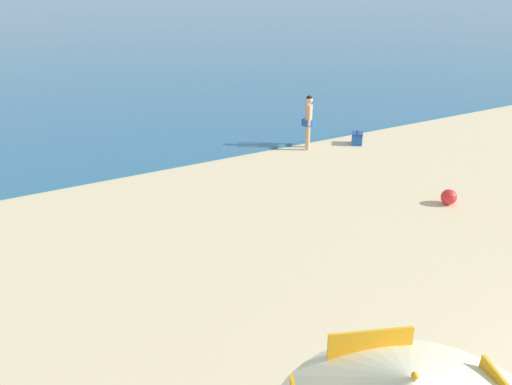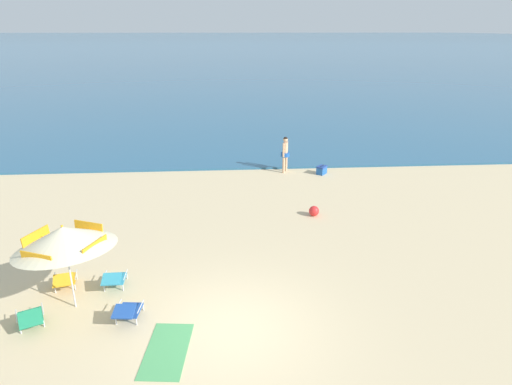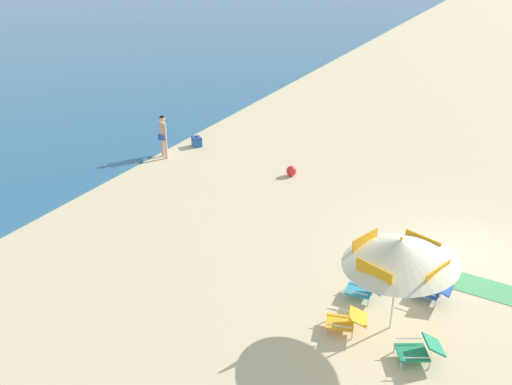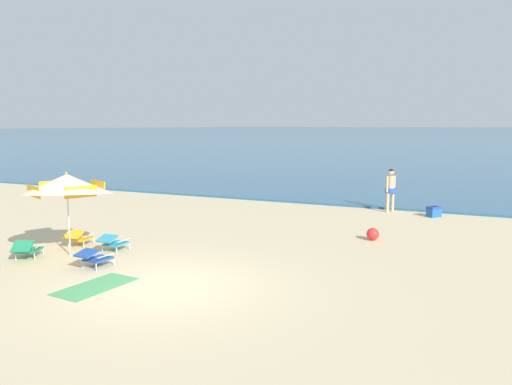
{
  "view_description": "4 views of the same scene",
  "coord_description": "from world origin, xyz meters",
  "views": [
    {
      "loc": [
        -6.44,
        -0.74,
        5.02
      ],
      "look_at": [
        -1.61,
        7.53,
        0.91
      ],
      "focal_mm": 34.3,
      "sensor_mm": 36.0,
      "label": 1
    },
    {
      "loc": [
        -0.01,
        -8.35,
        6.58
      ],
      "look_at": [
        0.93,
        5.27,
        1.4
      ],
      "focal_mm": 30.32,
      "sensor_mm": 36.0,
      "label": 2
    },
    {
      "loc": [
        -13.42,
        -0.14,
        7.42
      ],
      "look_at": [
        -0.05,
        6.25,
        0.66
      ],
      "focal_mm": 36.31,
      "sensor_mm": 36.0,
      "label": 3
    },
    {
      "loc": [
        6.13,
        -8.7,
        3.52
      ],
      "look_at": [
        -0.82,
        6.48,
        1.24
      ],
      "focal_mm": 34.82,
      "sensor_mm": 36.0,
      "label": 4
    }
  ],
  "objects": [
    {
      "name": "person_standing_near_shore",
      "position": [
        2.79,
        11.72,
        1.01
      ],
      "size": [
        0.43,
        0.46,
        1.75
      ],
      "color": "#D8A87F",
      "rests_on": "ground"
    },
    {
      "name": "beach_ball",
      "position": [
        3.19,
        6.35,
        0.19
      ],
      "size": [
        0.39,
        0.39,
        0.39
      ],
      "primitive_type": "sphere",
      "color": "red",
      "rests_on": "ground"
    },
    {
      "name": "ground_plane",
      "position": [
        0.0,
        0.0,
        0.0
      ],
      "size": [
        800.0,
        800.0,
        0.0
      ],
      "primitive_type": "plane",
      "color": "#D1BA8E"
    },
    {
      "name": "cooler_box",
      "position": [
        4.53,
        11.27,
        0.2
      ],
      "size": [
        0.59,
        0.6,
        0.43
      ],
      "color": "#1E56A8",
      "rests_on": "ground"
    },
    {
      "name": "lounge_chair_under_umbrella",
      "position": [
        -3.14,
        1.93,
        0.28
      ],
      "size": [
        0.6,
        0.88,
        0.5
      ],
      "color": "teal",
      "rests_on": "ground"
    },
    {
      "name": "beach_towel",
      "position": [
        -1.43,
        -0.63,
        0.01
      ],
      "size": [
        1.07,
        1.88,
        0.01
      ],
      "primitive_type": "cube",
      "rotation": [
        0.0,
        0.0,
        6.18
      ],
      "color": "#4C9E5B",
      "rests_on": "ground"
    },
    {
      "name": "lounge_chair_facing_sea",
      "position": [
        -4.7,
        0.4,
        0.27
      ],
      "size": [
        0.86,
        1.03,
        0.52
      ],
      "color": "#1E7F56",
      "rests_on": "ground"
    },
    {
      "name": "ocean_water",
      "position": [
        0.0,
        412.17,
        0.05
      ],
      "size": [
        800.0,
        800.0,
        0.1
      ],
      "primitive_type": "cube",
      "color": "#285B7F",
      "rests_on": "ground"
    },
    {
      "name": "beach_umbrella_striped_main",
      "position": [
        -3.93,
        1.14,
        1.95
      ],
      "size": [
        3.34,
        3.35,
        2.35
      ],
      "color": "silver",
      "rests_on": "ground"
    },
    {
      "name": "lounge_chair_spare_folded",
      "position": [
        -4.45,
        1.99,
        0.28
      ],
      "size": [
        0.72,
        0.97,
        0.51
      ],
      "color": "gold",
      "rests_on": "ground"
    },
    {
      "name": "lounge_chair_beside_umbrella",
      "position": [
        -2.48,
        0.48,
        0.28
      ],
      "size": [
        0.64,
        0.91,
        0.49
      ],
      "color": "#1E4799",
      "rests_on": "ground"
    }
  ]
}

